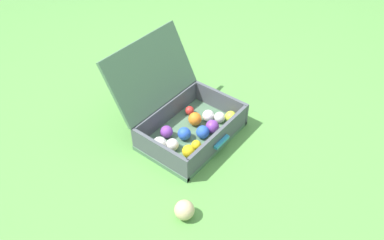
% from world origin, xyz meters
% --- Properties ---
extents(ground_plane, '(16.00, 16.00, 0.00)m').
position_xyz_m(ground_plane, '(0.00, 0.00, 0.00)').
color(ground_plane, '#569342').
extents(open_suitcase, '(0.52, 0.55, 0.47)m').
position_xyz_m(open_suitcase, '(0.00, 0.02, 0.10)').
color(open_suitcase, '#4C7051').
rests_on(open_suitcase, ground).
extents(stray_ball_on_grass, '(0.09, 0.09, 0.09)m').
position_xyz_m(stray_ball_on_grass, '(-0.41, -0.32, 0.04)').
color(stray_ball_on_grass, '#D1B784').
rests_on(stray_ball_on_grass, ground).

